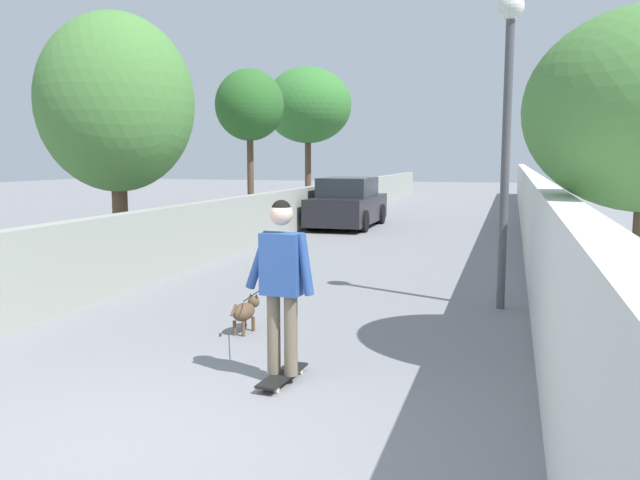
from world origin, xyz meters
The scene contains 11 objects.
ground_plane centered at (14.00, 0.00, 0.00)m, with size 80.00×80.00×0.00m, color gray.
wall_left centered at (12.00, 3.24, 0.63)m, with size 48.00×0.30×1.25m, color #999E93.
fence_right centered at (12.00, -3.24, 0.89)m, with size 48.00×0.30×1.77m, color silver.
tree_left_near centered at (19.00, 4.48, 4.04)m, with size 3.19×3.19×5.43m.
tree_left_mid centered at (7.50, 4.86, 3.22)m, with size 3.10×3.10×5.01m.
tree_left_distant centered at (13.00, 4.28, 3.57)m, with size 1.91×1.91×4.59m.
lamp_post centered at (5.53, -2.69, 2.99)m, with size 0.36×0.36×4.37m.
skateboard centered at (1.72, -0.73, 0.07)m, with size 0.81×0.27×0.08m.
person_skateboarder centered at (1.72, -0.73, 1.07)m, with size 0.25×0.71×1.68m.
dog centered at (3.27, 0.31, 0.27)m, with size 1.87×1.19×1.06m.
car_near centered at (15.54, 2.09, 0.71)m, with size 4.10×1.80×1.54m.
Camera 1 is at (-3.95, -2.79, 2.16)m, focal length 36.30 mm.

